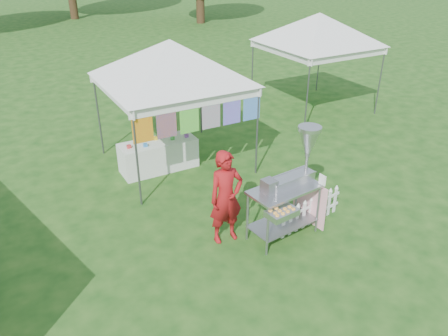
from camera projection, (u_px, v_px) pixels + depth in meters
ground at (253, 236)px, 8.13m from camera, size 120.00×120.00×0.00m
canopy_main at (170, 40)px, 9.45m from camera, size 4.24×4.24×3.45m
canopy_right at (320, 13)px, 13.01m from camera, size 4.24×4.24×3.45m
donut_cart at (295, 176)px, 7.71m from camera, size 1.46×1.13×2.03m
vendor at (226, 198)px, 7.66m from camera, size 0.66×0.45×1.76m
picket_fence at (310, 212)px, 8.33m from camera, size 1.61×0.25×0.56m
display_table at (159, 155)px, 10.38m from camera, size 1.80×0.70×0.72m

